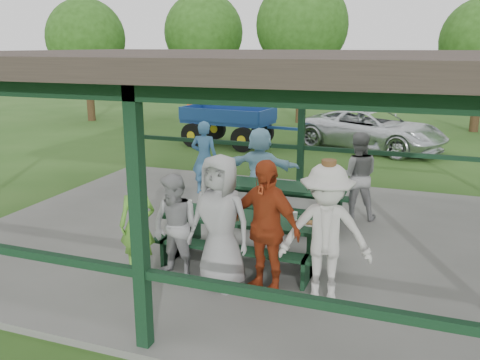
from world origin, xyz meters
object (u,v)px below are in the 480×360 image
at_px(spectator_grey, 357,176).
at_px(farm_trailer, 228,125).
at_px(contestant_grey_left, 176,228).
at_px(contestant_grey_mid, 220,222).
at_px(contestant_white_fedora, 326,234).
at_px(spectator_blue, 204,158).
at_px(picnic_table_far, 277,198).
at_px(contestant_red, 265,227).
at_px(pickup_truck, 372,129).
at_px(spectator_lblue, 260,168).
at_px(contestant_green, 137,225).
at_px(picnic_table_near, 245,233).

bearing_deg(spectator_grey, farm_trailer, -63.57).
bearing_deg(contestant_grey_left, spectator_grey, 73.20).
bearing_deg(spectator_grey, contestant_grey_mid, 56.91).
xyz_separation_m(contestant_grey_left, spectator_grey, (2.10, 3.65, 0.08)).
xyz_separation_m(contestant_white_fedora, spectator_blue, (-3.58, 4.16, -0.10)).
bearing_deg(picnic_table_far, contestant_red, -77.39).
bearing_deg(pickup_truck, spectator_lblue, -169.53).
bearing_deg(contestant_green, picnic_table_far, 51.17).
distance_m(contestant_grey_mid, contestant_white_fedora, 1.47).
height_order(spectator_grey, pickup_truck, spectator_grey).
relative_size(contestant_red, spectator_blue, 1.12).
height_order(contestant_grey_left, spectator_blue, spectator_blue).
height_order(contestant_grey_mid, contestant_red, contestant_grey_mid).
height_order(contestant_white_fedora, pickup_truck, contestant_white_fedora).
relative_size(contestant_green, spectator_lblue, 0.87).
height_order(picnic_table_near, contestant_grey_left, contestant_grey_left).
relative_size(picnic_table_near, picnic_table_far, 0.98).
bearing_deg(spectator_lblue, picnic_table_near, 105.40).
relative_size(picnic_table_far, spectator_lblue, 1.52).
xyz_separation_m(contestant_red, contestant_white_fedora, (0.83, 0.02, 0.00)).
xyz_separation_m(spectator_lblue, farm_trailer, (-3.35, 6.76, -0.24)).
distance_m(spectator_lblue, spectator_blue, 1.67).
bearing_deg(pickup_truck, contestant_white_fedora, -155.82).
bearing_deg(spectator_blue, picnic_table_far, 142.16).
bearing_deg(contestant_green, spectator_grey, 38.81).
distance_m(contestant_grey_mid, farm_trailer, 11.09).
bearing_deg(contestant_grey_mid, contestant_grey_left, -172.62).
xyz_separation_m(contestant_green, spectator_grey, (2.74, 3.65, 0.12)).
bearing_deg(contestant_red, spectator_grey, 97.59).
height_order(picnic_table_far, contestant_green, contestant_green).
relative_size(contestant_green, pickup_truck, 0.31).
bearing_deg(contestant_grey_mid, picnic_table_far, 96.82).
height_order(picnic_table_near, contestant_white_fedora, contestant_white_fedora).
xyz_separation_m(picnic_table_near, contestant_grey_left, (-0.74, -0.92, 0.31)).
bearing_deg(farm_trailer, spectator_blue, -67.17).
distance_m(picnic_table_near, contestant_grey_left, 1.22).
distance_m(contestant_grey_left, contestant_white_fedora, 2.17).
bearing_deg(picnic_table_near, contestant_white_fedora, -30.37).
xyz_separation_m(picnic_table_far, contestant_red, (0.64, -2.86, 0.47)).
relative_size(picnic_table_far, pickup_truck, 0.53).
bearing_deg(pickup_truck, farm_trailer, 122.99).
relative_size(contestant_grey_mid, contestant_white_fedora, 0.99).
relative_size(picnic_table_far, contestant_grey_left, 1.67).
bearing_deg(contestant_grey_left, picnic_table_far, 89.77).
xyz_separation_m(contestant_white_fedora, spectator_lblue, (-2.04, 3.54, -0.09)).
relative_size(contestant_white_fedora, spectator_lblue, 1.13).
distance_m(picnic_table_far, spectator_grey, 1.64).
distance_m(picnic_table_near, farm_trailer, 10.26).
distance_m(picnic_table_far, farm_trailer, 8.43).
height_order(spectator_blue, farm_trailer, spectator_blue).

